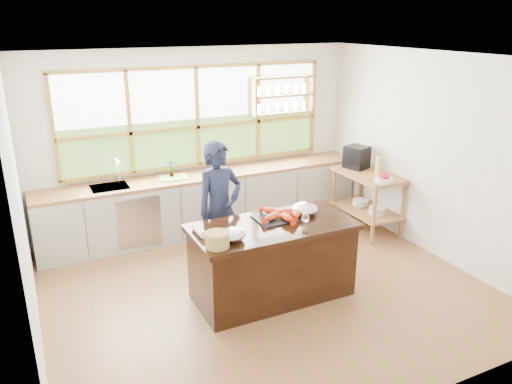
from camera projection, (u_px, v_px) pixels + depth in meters
ground_plane at (264, 287)px, 6.04m from camera, size 5.00×5.00×0.00m
room_shell at (247, 137)px, 5.91m from camera, size 5.02×4.52×2.71m
back_counter at (206, 202)px, 7.53m from camera, size 4.90×0.63×0.90m
right_shelf_unit at (368, 192)px, 7.50m from camera, size 0.62×1.10×0.90m
island at (272, 260)px, 5.72m from camera, size 1.85×0.90×0.90m
cook at (220, 209)px, 6.15m from camera, size 0.69×0.52×1.71m
potted_plant at (171, 169)px, 7.19m from camera, size 0.16×0.13×0.25m
cutting_board at (174, 178)px, 7.19m from camera, size 0.42×0.33×0.01m
espresso_machine at (357, 157)px, 7.62m from camera, size 0.39×0.40×0.34m
wine_bottle at (378, 166)px, 7.28m from camera, size 0.09×0.09×0.28m
fruit_bowl at (384, 178)px, 7.03m from camera, size 0.26×0.26×0.11m
slate_board at (279, 218)px, 5.73m from camera, size 0.55×0.40×0.02m
lobster_pile at (282, 215)px, 5.70m from camera, size 0.52×0.48×0.08m
mixing_bowl_left at (231, 235)px, 5.16m from camera, size 0.29×0.29×0.14m
mixing_bowl_right at (305, 209)px, 5.84m from camera, size 0.31×0.31×0.15m
wine_glass at (305, 219)px, 5.32m from camera, size 0.08×0.08×0.22m
wicker_basket at (217, 240)px, 5.01m from camera, size 0.25×0.25×0.16m
parchment_roll at (199, 230)px, 5.32m from camera, size 0.08×0.30×0.08m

